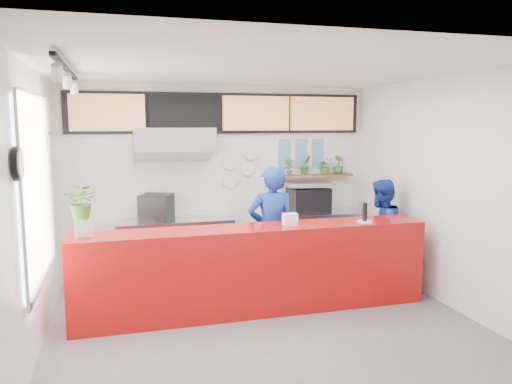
{
  "coord_description": "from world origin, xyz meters",
  "views": [
    {
      "loc": [
        -1.64,
        -5.52,
        2.4
      ],
      "look_at": [
        0.1,
        0.7,
        1.5
      ],
      "focal_mm": 35.0,
      "sensor_mm": 36.0,
      "label": 1
    }
  ],
  "objects_px": {
    "staff_right": "(380,232)",
    "staff_center": "(271,231)",
    "panini_oven": "(156,207)",
    "pepper_mill": "(365,212)",
    "espresso_machine": "(308,200)",
    "service_counter": "(255,269)"
  },
  "relations": [
    {
      "from": "staff_right",
      "to": "panini_oven",
      "type": "bearing_deg",
      "value": -52.1
    },
    {
      "from": "panini_oven",
      "to": "staff_center",
      "type": "relative_size",
      "value": 0.25
    },
    {
      "from": "panini_oven",
      "to": "staff_center",
      "type": "distance_m",
      "value": 1.96
    },
    {
      "from": "panini_oven",
      "to": "espresso_machine",
      "type": "xyz_separation_m",
      "value": [
        2.51,
        0.0,
        0.01
      ]
    },
    {
      "from": "service_counter",
      "to": "staff_right",
      "type": "distance_m",
      "value": 2.19
    },
    {
      "from": "staff_center",
      "to": "pepper_mill",
      "type": "xyz_separation_m",
      "value": [
        1.1,
        -0.59,
        0.32
      ]
    },
    {
      "from": "espresso_machine",
      "to": "pepper_mill",
      "type": "height_order",
      "value": "pepper_mill"
    },
    {
      "from": "staff_right",
      "to": "pepper_mill",
      "type": "height_order",
      "value": "staff_right"
    },
    {
      "from": "espresso_machine",
      "to": "staff_right",
      "type": "xyz_separation_m",
      "value": [
        0.67,
        -1.22,
        -0.32
      ]
    },
    {
      "from": "staff_center",
      "to": "staff_right",
      "type": "xyz_separation_m",
      "value": [
        1.73,
        0.08,
        -0.13
      ]
    },
    {
      "from": "espresso_machine",
      "to": "panini_oven",
      "type": "bearing_deg",
      "value": 177.47
    },
    {
      "from": "panini_oven",
      "to": "staff_center",
      "type": "height_order",
      "value": "staff_center"
    },
    {
      "from": "espresso_machine",
      "to": "pepper_mill",
      "type": "xyz_separation_m",
      "value": [
        0.04,
        -1.89,
        0.13
      ]
    },
    {
      "from": "staff_center",
      "to": "pepper_mill",
      "type": "relative_size",
      "value": 7.53
    },
    {
      "from": "service_counter",
      "to": "panini_oven",
      "type": "distance_m",
      "value": 2.17
    },
    {
      "from": "staff_right",
      "to": "staff_center",
      "type": "bearing_deg",
      "value": -28.47
    },
    {
      "from": "staff_right",
      "to": "pepper_mill",
      "type": "xyz_separation_m",
      "value": [
        -0.63,
        -0.67,
        0.45
      ]
    },
    {
      "from": "panini_oven",
      "to": "staff_right",
      "type": "bearing_deg",
      "value": 1.31
    },
    {
      "from": "panini_oven",
      "to": "staff_right",
      "type": "xyz_separation_m",
      "value": [
        3.18,
        -1.22,
        -0.32
      ]
    },
    {
      "from": "staff_center",
      "to": "panini_oven",
      "type": "bearing_deg",
      "value": -37.78
    },
    {
      "from": "panini_oven",
      "to": "pepper_mill",
      "type": "distance_m",
      "value": 3.18
    },
    {
      "from": "service_counter",
      "to": "espresso_machine",
      "type": "bearing_deg",
      "value": 51.49
    }
  ]
}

